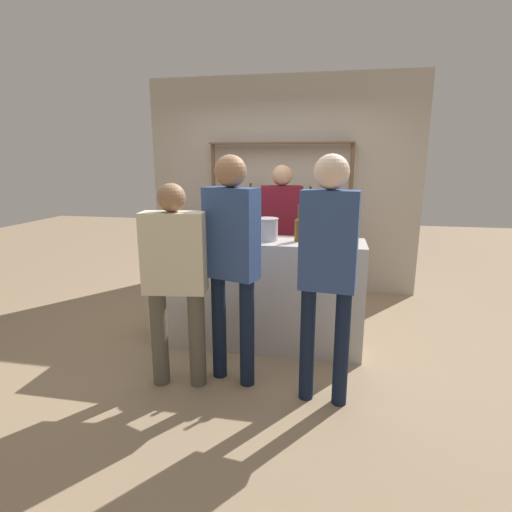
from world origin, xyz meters
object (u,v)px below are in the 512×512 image
counter_bottle_1 (334,227)px  counter_bottle_0 (338,226)px  counter_bottle_2 (299,228)px  ice_bucket (267,229)px  customer_center (232,252)px  server_behind_counter (281,229)px  cork_jar (192,229)px  counter_bottle_3 (318,229)px  customer_right (328,259)px  wine_glass (213,226)px  customer_left (175,273)px

counter_bottle_1 → counter_bottle_0: bearing=77.7°
counter_bottle_2 → counter_bottle_1: bearing=-12.2°
ice_bucket → customer_center: 0.69m
counter_bottle_1 → ice_bucket: 0.60m
server_behind_counter → cork_jar: bearing=-58.2°
counter_bottle_2 → counter_bottle_3: size_ratio=0.96×
counter_bottle_1 → customer_right: (-0.04, -0.78, -0.09)m
wine_glass → customer_center: size_ratio=0.09×
counter_bottle_3 → wine_glass: bearing=175.9°
counter_bottle_1 → counter_bottle_2: 0.32m
server_behind_counter → customer_center: bearing=-23.4°
customer_center → cork_jar: bearing=57.5°
cork_jar → customer_left: (0.15, -0.82, -0.20)m
wine_glass → cork_jar: bearing=171.2°
customer_left → server_behind_counter: bearing=-27.4°
customer_right → server_behind_counter: (-0.53, 1.68, -0.08)m
counter_bottle_0 → ice_bucket: size_ratio=1.60×
ice_bucket → customer_center: bearing=-103.1°
counter_bottle_0 → cork_jar: counter_bottle_0 is taller
counter_bottle_2 → counter_bottle_3: counter_bottle_3 is taller
counter_bottle_3 → customer_left: customer_left is taller
counter_bottle_0 → customer_center: (-0.79, -0.80, -0.09)m
counter_bottle_2 → cork_jar: (-1.00, -0.00, -0.04)m
counter_bottle_2 → wine_glass: size_ratio=2.06×
customer_center → counter_bottle_2: bearing=-14.5°
wine_glass → ice_bucket: bearing=2.1°
customer_left → customer_center: 0.45m
counter_bottle_0 → cork_jar: size_ratio=2.07×
customer_left → cork_jar: bearing=2.8°
customer_right → counter_bottle_2: bearing=24.2°
counter_bottle_2 → wine_glass: 0.79m
counter_bottle_2 → customer_center: size_ratio=0.19×
wine_glass → customer_left: bearing=-94.4°
counter_bottle_1 → wine_glass: size_ratio=2.31×
server_behind_counter → counter_bottle_0: bearing=23.6°
wine_glass → ice_bucket: size_ratio=0.75×
counter_bottle_1 → customer_left: customer_left is taller
customer_left → customer_center: size_ratio=0.89×
counter_bottle_3 → customer_right: size_ratio=0.19×
counter_bottle_1 → wine_glass: 1.10m
counter_bottle_2 → wine_glass: counter_bottle_2 is taller
cork_jar → server_behind_counter: (0.74, 0.83, -0.11)m
counter_bottle_3 → ice_bucket: bearing=169.2°
customer_left → customer_center: (0.41, 0.13, 0.15)m
wine_glass → customer_left: size_ratio=0.10×
cork_jar → counter_bottle_0: bearing=4.7°
customer_right → server_behind_counter: size_ratio=1.05×
counter_bottle_2 → cork_jar: 1.00m
counter_bottle_1 → cork_jar: size_ratio=2.24×
customer_right → customer_left: (-1.12, 0.03, -0.16)m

